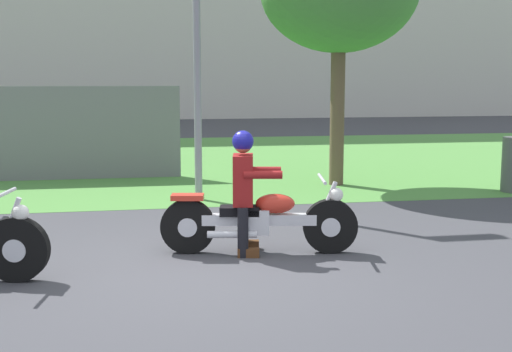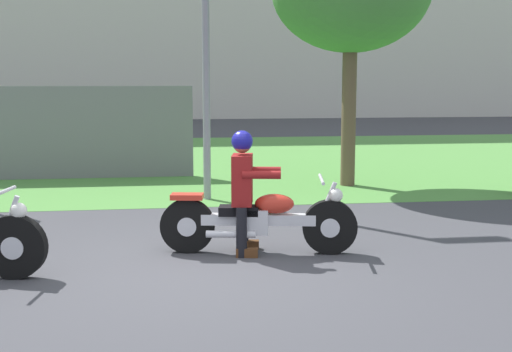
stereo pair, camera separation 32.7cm
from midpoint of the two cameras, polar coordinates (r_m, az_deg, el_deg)
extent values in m
plane|color=#424247|center=(7.01, -6.36, -8.01)|extent=(120.00, 120.00, 0.00)
cube|color=#549342|center=(16.26, -8.57, 1.28)|extent=(60.00, 12.00, 0.01)
cylinder|color=black|center=(7.65, 5.05, -4.24)|extent=(0.62, 0.22, 0.61)
cylinder|color=silver|center=(7.65, 5.05, -4.24)|extent=(0.24, 0.17, 0.21)
cylinder|color=black|center=(7.66, -6.98, -4.25)|extent=(0.62, 0.22, 0.61)
cylinder|color=silver|center=(7.66, -6.98, -4.25)|extent=(0.24, 0.17, 0.21)
cube|color=silver|center=(7.60, -0.97, -3.68)|extent=(1.29, 0.35, 0.12)
cube|color=silver|center=(7.60, -1.35, -3.83)|extent=(0.36, 0.29, 0.28)
ellipsoid|color=red|center=(7.56, 0.39, -2.34)|extent=(0.47, 0.31, 0.22)
cube|color=black|center=(7.58, -2.63, -2.94)|extent=(0.47, 0.31, 0.10)
cube|color=red|center=(7.60, -7.02, -1.77)|extent=(0.39, 0.26, 0.06)
cylinder|color=silver|center=(7.60, 4.70, -2.40)|extent=(0.26, 0.09, 0.53)
cylinder|color=silver|center=(7.54, 4.35, -0.24)|extent=(0.15, 0.66, 0.04)
sphere|color=white|center=(7.59, 5.54, -1.58)|extent=(0.16, 0.16, 0.16)
cylinder|color=silver|center=(7.50, -3.28, -4.94)|extent=(0.56, 0.17, 0.08)
cylinder|color=black|center=(7.80, -2.28, -4.18)|extent=(0.12, 0.12, 0.56)
cube|color=#593319|center=(7.85, -1.83, -5.81)|extent=(0.25, 0.14, 0.10)
cylinder|color=black|center=(7.45, -2.37, -4.78)|extent=(0.12, 0.12, 0.56)
cube|color=#593319|center=(7.50, -1.90, -6.48)|extent=(0.25, 0.14, 0.10)
cube|color=maroon|center=(7.52, -2.35, -0.32)|extent=(0.28, 0.41, 0.56)
cylinder|color=maroon|center=(7.67, -0.67, 0.46)|extent=(0.43, 0.16, 0.09)
cylinder|color=maroon|center=(7.34, -0.68, 0.10)|extent=(0.43, 0.16, 0.09)
sphere|color=#996B4C|center=(7.47, -2.37, 2.71)|extent=(0.20, 0.20, 0.20)
sphere|color=navy|center=(7.47, -2.37, 2.94)|extent=(0.24, 0.24, 0.24)
cylinder|color=black|center=(7.02, -20.82, -5.80)|extent=(0.65, 0.23, 0.64)
cylinder|color=silver|center=(7.02, -20.82, -5.80)|extent=(0.24, 0.18, 0.22)
cylinder|color=silver|center=(6.98, -21.31, -3.80)|extent=(0.26, 0.09, 0.53)
cylinder|color=silver|center=(6.95, -21.82, -1.45)|extent=(0.15, 0.66, 0.04)
sphere|color=white|center=(6.92, -20.50, -2.92)|extent=(0.16, 0.16, 0.16)
cylinder|color=brown|center=(12.43, 6.11, 5.05)|extent=(0.26, 0.26, 2.54)
cylinder|color=gray|center=(10.88, -5.88, 11.74)|extent=(0.12, 0.12, 5.25)
camera|label=1|loc=(0.16, -91.21, -0.18)|focal=47.48mm
camera|label=2|loc=(0.16, 88.79, 0.18)|focal=47.48mm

